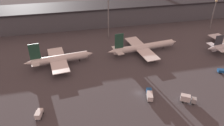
# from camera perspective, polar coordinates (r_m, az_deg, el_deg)

# --- Properties ---
(ground) EXTENTS (600.00, 600.00, 0.00)m
(ground) POSITION_cam_1_polar(r_m,az_deg,el_deg) (101.53, 7.03, -7.81)
(ground) COLOR #423F44
(terminal_building) EXTENTS (252.98, 28.37, 15.08)m
(terminal_building) POSITION_cam_1_polar(r_m,az_deg,el_deg) (180.41, -2.89, 12.81)
(terminal_building) COLOR #4C515B
(terminal_building) RESTS_ON ground
(airplane_1) EXTENTS (38.07, 29.97, 14.49)m
(airplane_1) POSITION_cam_1_polar(r_m,az_deg,el_deg) (123.49, -13.54, 1.08)
(airplane_1) COLOR white
(airplane_1) RESTS_ON ground
(airplane_2) EXTENTS (46.65, 33.51, 14.37)m
(airplane_2) POSITION_cam_1_polar(r_m,az_deg,el_deg) (134.54, 8.15, 4.13)
(airplane_2) COLOR white
(airplane_2) RESTS_ON ground
(service_vehicle_0) EXTENTS (6.75, 5.40, 3.53)m
(service_vehicle_0) POSITION_cam_1_polar(r_m,az_deg,el_deg) (100.12, 19.16, -8.79)
(service_vehicle_0) COLOR #9EA3A8
(service_vehicle_0) RESTS_ON ground
(service_vehicle_1) EXTENTS (3.21, 5.27, 2.92)m
(service_vehicle_1) POSITION_cam_1_polar(r_m,az_deg,el_deg) (92.89, -18.57, -12.51)
(service_vehicle_1) COLOR white
(service_vehicle_1) RESTS_ON ground
(service_vehicle_2) EXTENTS (6.35, 4.16, 2.90)m
(service_vehicle_2) POSITION_cam_1_polar(r_m,az_deg,el_deg) (127.68, 27.17, -1.83)
(service_vehicle_2) COLOR #195199
(service_vehicle_2) RESTS_ON ground
(service_vehicle_3) EXTENTS (4.55, 8.25, 2.92)m
(service_vehicle_3) POSITION_cam_1_polar(r_m,az_deg,el_deg) (98.68, 9.79, -8.13)
(service_vehicle_3) COLOR #195199
(service_vehicle_3) RESTS_ON ground
(lamp_post_1) EXTENTS (1.80, 1.80, 28.87)m
(lamp_post_1) POSITION_cam_1_polar(r_m,az_deg,el_deg) (146.85, -0.96, 12.91)
(lamp_post_1) COLOR slate
(lamp_post_1) RESTS_ON ground
(lamp_post_2) EXTENTS (1.80, 1.80, 22.39)m
(lamp_post_2) POSITION_cam_1_polar(r_m,az_deg,el_deg) (181.08, 25.12, 12.36)
(lamp_post_2) COLOR slate
(lamp_post_2) RESTS_ON ground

